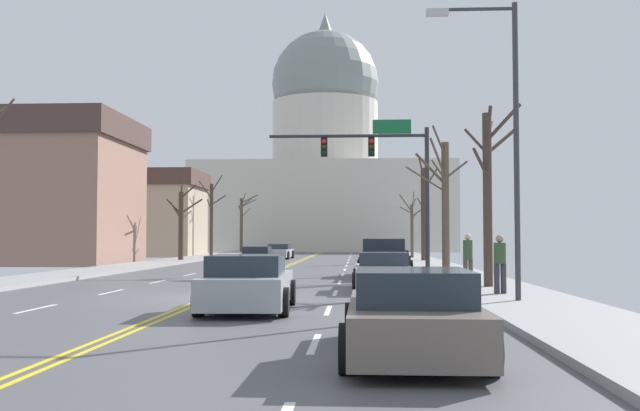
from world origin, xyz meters
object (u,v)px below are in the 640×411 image
(sedan_near_01, at_px, (383,272))
(sedan_oncoming_01, at_px, (279,252))
(sedan_near_03, at_px, (412,316))
(sedan_near_02, at_px, (248,284))
(street_lamp_right, at_px, (504,122))
(pickup_truck_near_00, at_px, (384,260))
(signal_gantry, at_px, (384,163))
(pedestrian_01, at_px, (500,261))
(sedan_oncoming_00, at_px, (257,257))
(pedestrian_00, at_px, (468,255))

(sedan_near_01, bearing_deg, sedan_oncoming_01, 102.15)
(sedan_near_03, bearing_deg, sedan_near_02, 118.12)
(street_lamp_right, relative_size, pickup_truck_near_00, 1.31)
(signal_gantry, distance_m, sedan_near_01, 12.78)
(sedan_oncoming_01, distance_m, pedestrian_01, 37.28)
(sedan_near_02, bearing_deg, pedestrian_01, 29.23)
(sedan_oncoming_00, bearing_deg, sedan_near_02, -82.26)
(pedestrian_00, bearing_deg, sedan_near_02, -125.54)
(sedan_near_03, distance_m, sedan_oncoming_01, 46.28)
(signal_gantry, height_order, pedestrian_01, signal_gantry)
(sedan_near_01, height_order, sedan_oncoming_01, sedan_near_01)
(signal_gantry, distance_m, pedestrian_01, 15.76)
(signal_gantry, relative_size, pickup_truck_near_00, 1.37)
(sedan_near_03, relative_size, pedestrian_01, 2.76)
(street_lamp_right, relative_size, pedestrian_01, 4.60)
(sedan_oncoming_01, height_order, pedestrian_00, pedestrian_00)
(sedan_near_03, xyz_separation_m, sedan_oncoming_01, (-7.02, 45.75, -0.04))
(sedan_near_01, distance_m, sedan_oncoming_00, 20.76)
(sedan_near_01, relative_size, pedestrian_01, 2.77)
(sedan_near_03, bearing_deg, sedan_oncoming_01, 98.72)
(sedan_near_02, bearing_deg, sedan_near_03, -61.88)
(signal_gantry, xyz_separation_m, sedan_oncoming_01, (-7.51, 20.94, -4.83))
(sedan_near_01, bearing_deg, sedan_oncoming_00, 109.55)
(sedan_near_02, bearing_deg, sedan_near_01, 63.37)
(street_lamp_right, bearing_deg, pedestrian_01, 82.41)
(street_lamp_right, xyz_separation_m, sedan_near_02, (-6.25, -1.54, -4.02))
(signal_gantry, distance_m, sedan_oncoming_01, 22.77)
(street_lamp_right, distance_m, sedan_near_01, 7.18)
(sedan_near_02, relative_size, sedan_near_03, 0.98)
(street_lamp_right, xyz_separation_m, pedestrian_01, (0.28, 2.11, -3.58))
(sedan_near_03, height_order, pedestrian_01, pedestrian_01)
(pedestrian_01, bearing_deg, pickup_truck_near_00, 104.97)
(sedan_near_01, bearing_deg, street_lamp_right, -60.97)
(street_lamp_right, distance_m, pedestrian_00, 8.31)
(sedan_near_01, bearing_deg, signal_gantry, 87.81)
(sedan_near_01, height_order, sedan_near_02, sedan_near_02)
(sedan_oncoming_01, distance_m, pedestrian_00, 32.11)
(sedan_near_01, bearing_deg, sedan_near_03, -90.18)
(sedan_near_03, height_order, sedan_oncoming_00, sedan_near_03)
(sedan_oncoming_01, bearing_deg, street_lamp_right, -75.34)
(signal_gantry, xyz_separation_m, sedan_near_02, (-3.83, -18.56, -4.77))
(sedan_near_02, xyz_separation_m, sedan_oncoming_00, (-3.57, 26.29, -0.08))
(pickup_truck_near_00, height_order, sedan_oncoming_01, pickup_truck_near_00)
(pickup_truck_near_00, xyz_separation_m, pedestrian_01, (2.86, -10.70, 0.32))
(pedestrian_01, bearing_deg, sedan_oncoming_01, 105.90)
(sedan_oncoming_01, relative_size, pedestrian_00, 2.70)
(sedan_oncoming_01, bearing_deg, signal_gantry, -70.27)
(street_lamp_right, xyz_separation_m, sedan_near_03, (-2.92, -7.78, -4.04))
(pickup_truck_near_00, height_order, pedestrian_00, pedestrian_00)
(sedan_oncoming_01, xyz_separation_m, pedestrian_00, (10.15, -30.46, 0.53))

